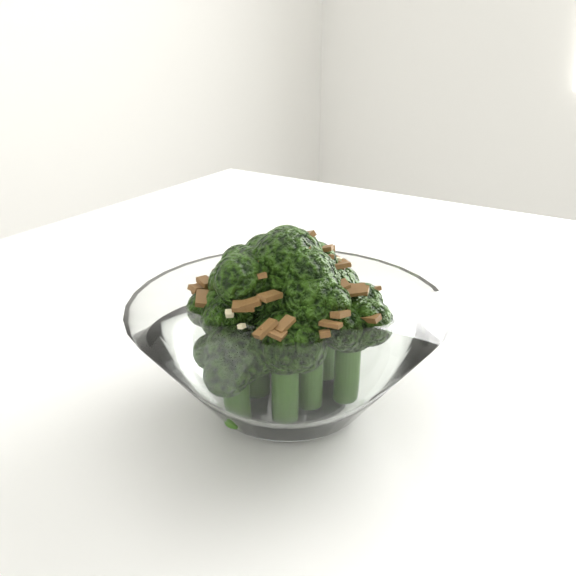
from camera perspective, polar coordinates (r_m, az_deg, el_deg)
table at (r=0.53m, az=-10.20°, el=-14.57°), size 1.40×1.17×0.75m
broccoli_dish at (r=0.43m, az=-0.14°, el=-4.58°), size 0.21×0.21×0.13m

